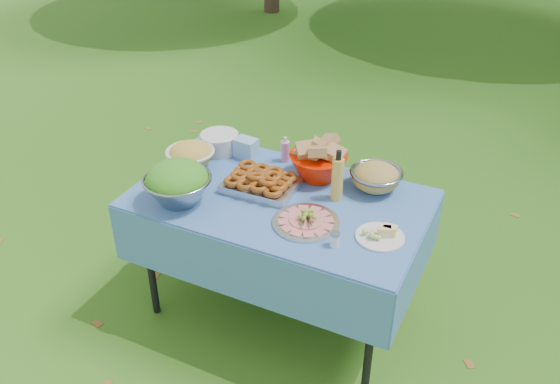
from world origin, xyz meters
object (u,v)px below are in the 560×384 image
Objects in this scene: pasta_bowl_steel at (376,177)px; charcuterie_platter at (306,217)px; salad_bowl at (177,183)px; oil_bottle at (338,175)px; plate_stack at (220,142)px; picnic_table at (280,257)px; bread_bowl at (318,160)px.

pasta_bowl_steel reaches higher than charcuterie_platter.
oil_bottle reaches higher than salad_bowl.
oil_bottle is at bearing 27.85° from salad_bowl.
salad_bowl reaches higher than plate_stack.
picnic_table is 0.67m from pasta_bowl_steel.
salad_bowl is at bearing -149.57° from picnic_table.
salad_bowl is 1.54× the size of plate_stack.
picnic_table is 0.59m from oil_bottle.
charcuterie_platter is at bearing -74.57° from bread_bowl.
pasta_bowl_steel reaches higher than picnic_table.
plate_stack is at bearing 166.90° from oil_bottle.
bread_bowl reaches higher than plate_stack.
picnic_table is 4.73× the size of bread_bowl.
salad_bowl is 0.56m from plate_stack.
plate_stack is 0.70× the size of bread_bowl.
bread_bowl is 0.31m from pasta_bowl_steel.
salad_bowl reaches higher than charcuterie_platter.
pasta_bowl_steel is (0.31, 0.02, -0.03)m from bread_bowl.
plate_stack is (-0.09, 0.55, -0.06)m from salad_bowl.
picnic_table is 0.74m from plate_stack.
bread_bowl reaches higher than charcuterie_platter.
bread_bowl reaches higher than pasta_bowl_steel.
salad_bowl reaches higher than picnic_table.
pasta_bowl_steel is at bearing -0.43° from plate_stack.
bread_bowl is at bearing -175.92° from pasta_bowl_steel.
pasta_bowl_steel is 0.98× the size of oil_bottle.
picnic_table is at bearing -29.42° from plate_stack.
salad_bowl is at bearing -170.92° from charcuterie_platter.
oil_bottle is (0.69, 0.37, 0.03)m from salad_bowl.
plate_stack is 0.81m from oil_bottle.
pasta_bowl_steel is 0.48m from charcuterie_platter.
plate_stack is 0.82× the size of pasta_bowl_steel.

